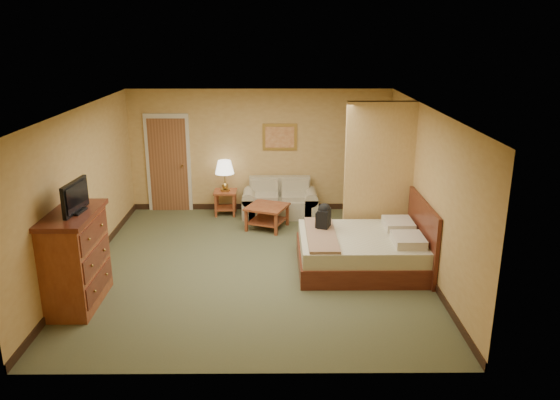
{
  "coord_description": "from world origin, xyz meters",
  "views": [
    {
      "loc": [
        0.34,
        -8.36,
        3.75
      ],
      "look_at": [
        0.41,
        0.6,
        0.95
      ],
      "focal_mm": 35.0,
      "sensor_mm": 36.0,
      "label": 1
    }
  ],
  "objects_px": {
    "loveseat": "(280,204)",
    "dresser": "(75,259)",
    "coffee_table": "(267,212)",
    "bed": "(366,250)"
  },
  "relations": [
    {
      "from": "loveseat",
      "to": "coffee_table",
      "type": "bearing_deg",
      "value": -108.13
    },
    {
      "from": "loveseat",
      "to": "bed",
      "type": "relative_size",
      "value": 0.75
    },
    {
      "from": "loveseat",
      "to": "bed",
      "type": "xyz_separation_m",
      "value": [
        1.4,
        -2.67,
        0.05
      ]
    },
    {
      "from": "dresser",
      "to": "bed",
      "type": "height_order",
      "value": "dresser"
    },
    {
      "from": "coffee_table",
      "to": "dresser",
      "type": "relative_size",
      "value": 0.68
    },
    {
      "from": "loveseat",
      "to": "dresser",
      "type": "distance_m",
      "value": 4.85
    },
    {
      "from": "loveseat",
      "to": "bed",
      "type": "distance_m",
      "value": 3.01
    },
    {
      "from": "loveseat",
      "to": "coffee_table",
      "type": "height_order",
      "value": "loveseat"
    },
    {
      "from": "coffee_table",
      "to": "dresser",
      "type": "height_order",
      "value": "dresser"
    },
    {
      "from": "dresser",
      "to": "bed",
      "type": "bearing_deg",
      "value": 15.64
    }
  ]
}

